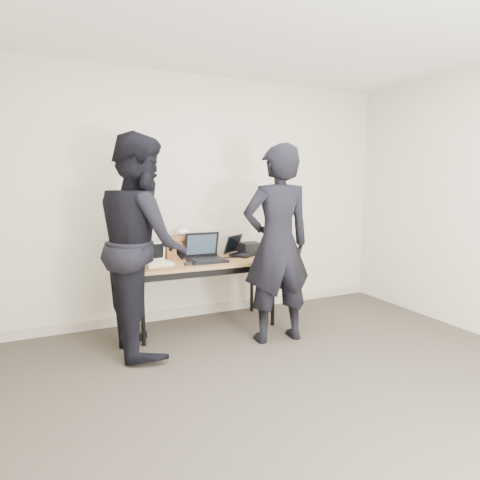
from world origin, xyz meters
TOP-DOWN VIEW (x-y plane):
  - room at (0.00, 0.00)m, footprint 4.60×4.60m
  - desk at (-0.21, 1.83)m, footprint 1.51×0.67m
  - laptop_beige at (-0.72, 1.82)m, footprint 0.30×0.30m
  - laptop_center at (-0.20, 1.82)m, footprint 0.38×0.36m
  - laptop_right at (0.27, 1.98)m, footprint 0.42×0.42m
  - leather_satchel at (-0.39, 2.06)m, footprint 0.38×0.21m
  - tissue at (-0.36, 2.06)m, footprint 0.14×0.10m
  - equipment_box at (0.42, 2.02)m, footprint 0.24×0.21m
  - power_brick at (-0.43, 1.66)m, footprint 0.08×0.05m
  - cables at (0.04, 1.90)m, footprint 0.67×0.45m
  - person_typist at (0.31, 1.21)m, footprint 0.72×0.50m
  - person_observer at (-0.90, 1.54)m, footprint 0.75×0.96m
  - baseboard at (0.00, 2.23)m, footprint 4.50×0.03m

SIDE VIEW (x-z plane):
  - baseboard at x=0.00m, z-range 0.00..0.10m
  - desk at x=-0.21m, z-range 0.30..1.02m
  - cables at x=0.04m, z-range 0.72..0.73m
  - power_brick at x=-0.43m, z-range 0.72..0.75m
  - laptop_beige at x=-0.72m, z-range 0.66..0.87m
  - laptop_right at x=0.27m, z-range 0.66..0.88m
  - equipment_box at x=0.42m, z-range 0.72..0.85m
  - laptop_center at x=-0.20m, z-range 0.64..0.93m
  - leather_satchel at x=-0.39m, z-range 0.72..0.97m
  - person_typist at x=0.31m, z-range 0.00..1.89m
  - person_observer at x=-0.90m, z-range 0.00..1.96m
  - tissue at x=-0.36m, z-range 0.97..1.04m
  - room at x=0.00m, z-range -0.05..2.75m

